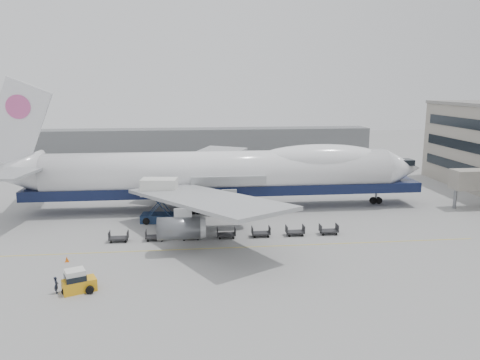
{
  "coord_description": "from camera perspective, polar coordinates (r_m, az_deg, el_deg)",
  "views": [
    {
      "loc": [
        -4.69,
        -57.93,
        18.78
      ],
      "look_at": [
        2.39,
        6.0,
        5.62
      ],
      "focal_mm": 35.0,
      "sensor_mm": 36.0,
      "label": 1
    }
  ],
  "objects": [
    {
      "name": "baggage_tug",
      "position": [
        46.55,
        -19.18,
        -11.63
      ],
      "size": [
        3.34,
        2.6,
        2.16
      ],
      "rotation": [
        0.0,
        0.0,
        0.4
      ],
      "color": "#EEA616",
      "rests_on": "ground"
    },
    {
      "name": "dolly_3",
      "position": [
        58.69,
        -1.69,
        -6.56
      ],
      "size": [
        2.3,
        1.35,
        1.3
      ],
      "color": "#2D2D30",
      "rests_on": "ground"
    },
    {
      "name": "dolly_0",
      "position": [
        59.17,
        -14.57,
        -6.79
      ],
      "size": [
        2.3,
        1.35,
        1.3
      ],
      "color": "#2D2D30",
      "rests_on": "ground"
    },
    {
      "name": "dolly_6",
      "position": [
        61.1,
        10.75,
        -6.03
      ],
      "size": [
        2.3,
        1.35,
        1.3
      ],
      "color": "#2D2D30",
      "rests_on": "ground"
    },
    {
      "name": "airliner",
      "position": [
        71.35,
        -1.92,
        0.93
      ],
      "size": [
        67.0,
        55.3,
        19.98
      ],
      "color": "white",
      "rests_on": "ground"
    },
    {
      "name": "traffic_cone",
      "position": [
        54.48,
        -20.36,
        -9.04
      ],
      "size": [
        0.42,
        0.42,
        0.62
      ],
      "rotation": [
        0.0,
        0.0,
        0.32
      ],
      "color": "#D5580B",
      "rests_on": "ground"
    },
    {
      "name": "dolly_2",
      "position": [
        58.52,
        -6.0,
        -6.68
      ],
      "size": [
        2.3,
        1.35,
        1.3
      ],
      "color": "#2D2D30",
      "rests_on": "ground"
    },
    {
      "name": "ground",
      "position": [
        61.08,
        -1.62,
        -6.35
      ],
      "size": [
        260.0,
        260.0,
        0.0
      ],
      "primitive_type": "plane",
      "color": "gray",
      "rests_on": "ground"
    },
    {
      "name": "dolly_5",
      "position": [
        59.99,
        6.72,
        -6.23
      ],
      "size": [
        2.3,
        1.35,
        1.3
      ],
      "color": "#2D2D30",
      "rests_on": "ground"
    },
    {
      "name": "dolly_4",
      "position": [
        59.18,
        2.56,
        -6.41
      ],
      "size": [
        2.3,
        1.35,
        1.3
      ],
      "color": "#2D2D30",
      "rests_on": "ground"
    },
    {
      "name": "catering_truck",
      "position": [
        65.49,
        -9.76,
        -2.15
      ],
      "size": [
        5.5,
        4.12,
        6.15
      ],
      "rotation": [
        0.0,
        0.0,
        -0.13
      ],
      "color": "#172745",
      "rests_on": "ground"
    },
    {
      "name": "apron_line",
      "position": [
        55.42,
        -1.1,
        -8.25
      ],
      "size": [
        60.0,
        0.15,
        0.01
      ],
      "primitive_type": "cube",
      "color": "gold",
      "rests_on": "ground"
    },
    {
      "name": "dolly_1",
      "position": [
        58.68,
        -10.31,
        -6.75
      ],
      "size": [
        2.3,
        1.35,
        1.3
      ],
      "color": "#2D2D30",
      "rests_on": "ground"
    },
    {
      "name": "ground_worker",
      "position": [
        46.93,
        -21.49,
        -11.82
      ],
      "size": [
        0.5,
        0.65,
        1.6
      ],
      "primitive_type": "imported",
      "rotation": [
        0.0,
        0.0,
        1.79
      ],
      "color": "black",
      "rests_on": "ground"
    },
    {
      "name": "hangar",
      "position": [
        128.95,
        -8.66,
        4.62
      ],
      "size": [
        110.0,
        8.0,
        7.0
      ],
      "primitive_type": "cube",
      "color": "slate",
      "rests_on": "ground"
    }
  ]
}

